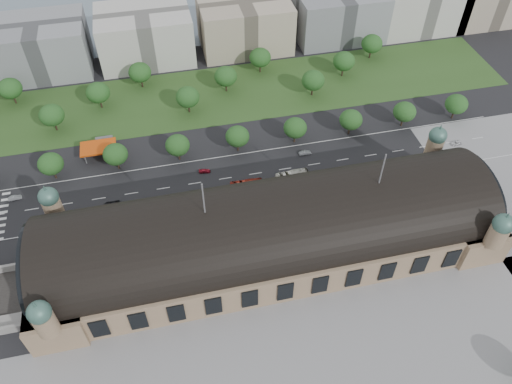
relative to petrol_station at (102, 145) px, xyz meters
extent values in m
plane|color=black|center=(53.91, -65.28, -2.95)|extent=(900.00, 900.00, 0.00)
cube|color=#967A5D|center=(53.91, -65.28, 3.05)|extent=(150.00, 40.00, 12.00)
cube|color=#967A5D|center=(-13.09, -65.28, 3.05)|extent=(16.00, 43.00, 12.00)
cube|color=#967A5D|center=(120.91, -65.28, 3.05)|extent=(16.00, 43.00, 12.00)
cylinder|color=black|center=(53.91, -65.28, 9.05)|extent=(144.00, 37.60, 37.60)
cylinder|color=black|center=(-19.09, -65.28, 11.05)|extent=(1.20, 32.00, 32.00)
cylinder|color=black|center=(126.91, -65.28, 11.05)|extent=(1.20, 32.00, 32.00)
cylinder|color=#967A5D|center=(-13.09, -44.28, 13.05)|extent=(6.00, 6.00, 8.00)
sphere|color=#40685C|center=(-13.09, -44.28, 18.55)|extent=(6.40, 6.40, 6.40)
cone|color=#40685C|center=(-13.09, -44.28, 22.55)|extent=(1.00, 1.00, 2.50)
cylinder|color=#967A5D|center=(120.91, -44.28, 13.05)|extent=(6.00, 6.00, 8.00)
sphere|color=#40685C|center=(120.91, -44.28, 18.55)|extent=(6.40, 6.40, 6.40)
cone|color=#40685C|center=(120.91, -44.28, 22.55)|extent=(1.00, 1.00, 2.50)
cylinder|color=#967A5D|center=(-13.09, -86.28, 13.05)|extent=(6.00, 6.00, 8.00)
sphere|color=#40685C|center=(-13.09, -86.28, 18.55)|extent=(6.40, 6.40, 6.40)
cone|color=#40685C|center=(-13.09, -86.28, 22.55)|extent=(1.00, 1.00, 2.50)
cylinder|color=#967A5D|center=(120.91, -86.28, 13.05)|extent=(6.00, 6.00, 8.00)
sphere|color=#40685C|center=(120.91, -86.28, 18.55)|extent=(6.40, 6.40, 6.40)
cone|color=#40685C|center=(120.91, -86.28, 22.55)|extent=(1.00, 1.00, 2.50)
cylinder|color=#59595B|center=(33.91, -65.28, 28.55)|extent=(0.50, 0.50, 12.00)
cylinder|color=#59595B|center=(88.91, -65.28, 28.55)|extent=(0.50, 0.50, 12.00)
cube|color=gray|center=(63.91, -109.28, -2.95)|extent=(190.00, 48.00, 0.12)
cube|color=black|center=(33.91, -27.28, -2.95)|extent=(260.00, 26.00, 0.10)
cube|color=#2E4F1F|center=(38.91, 27.72, -2.95)|extent=(300.00, 45.00, 0.10)
cube|color=#CF470C|center=(-1.09, -3.28, 1.75)|extent=(14.00, 9.00, 0.70)
cube|color=#59595B|center=(0.91, 2.72, -1.35)|extent=(7.00, 5.00, 3.20)
cylinder|color=#59595B|center=(-6.59, -0.08, -0.75)|extent=(0.50, 0.50, 4.40)
cylinder|color=#59595B|center=(4.41, -0.08, -0.75)|extent=(0.50, 0.50, 4.40)
cylinder|color=#59595B|center=(-6.59, -6.48, -0.75)|extent=(0.50, 0.50, 4.40)
cylinder|color=#59595B|center=(4.41, -6.48, -0.75)|extent=(0.50, 0.50, 4.40)
cube|color=gray|center=(-26.09, 67.72, 9.05)|extent=(45.00, 32.00, 24.00)
cube|color=beige|center=(23.91, 67.72, 9.05)|extent=(45.00, 32.00, 24.00)
cube|color=#B6A78F|center=(73.91, 67.72, 9.05)|extent=(45.00, 32.00, 24.00)
cube|color=gray|center=(123.91, 67.72, 9.05)|extent=(45.00, 32.00, 24.00)
cube|color=beige|center=(168.91, 67.72, 9.05)|extent=(45.00, 32.00, 24.00)
cylinder|color=#2D2116|center=(-18.09, -12.28, -0.79)|extent=(0.70, 0.70, 4.32)
ellipsoid|color=#194719|center=(-18.09, -12.28, 4.49)|extent=(9.60, 9.60, 8.16)
cylinder|color=#2D2116|center=(5.91, -12.28, -0.79)|extent=(0.70, 0.70, 4.32)
ellipsoid|color=#194719|center=(5.91, -12.28, 4.49)|extent=(9.60, 9.60, 8.16)
cylinder|color=#2D2116|center=(29.91, -12.28, -0.79)|extent=(0.70, 0.70, 4.32)
ellipsoid|color=#194719|center=(29.91, -12.28, 4.49)|extent=(9.60, 9.60, 8.16)
cylinder|color=#2D2116|center=(53.91, -12.28, -0.79)|extent=(0.70, 0.70, 4.32)
ellipsoid|color=#194719|center=(53.91, -12.28, 4.49)|extent=(9.60, 9.60, 8.16)
cylinder|color=#2D2116|center=(77.91, -12.28, -0.79)|extent=(0.70, 0.70, 4.32)
ellipsoid|color=#194719|center=(77.91, -12.28, 4.49)|extent=(9.60, 9.60, 8.16)
cylinder|color=#2D2116|center=(101.91, -12.28, -0.79)|extent=(0.70, 0.70, 4.32)
ellipsoid|color=#194719|center=(101.91, -12.28, 4.49)|extent=(9.60, 9.60, 8.16)
cylinder|color=#2D2116|center=(125.91, -12.28, -0.79)|extent=(0.70, 0.70, 4.32)
ellipsoid|color=#194719|center=(125.91, -12.28, 4.49)|extent=(9.60, 9.60, 8.16)
cylinder|color=#2D2116|center=(149.91, -12.28, -0.79)|extent=(0.70, 0.70, 4.32)
ellipsoid|color=#194719|center=(149.91, -12.28, 4.49)|extent=(9.60, 9.60, 8.16)
cylinder|color=#2D2116|center=(-38.09, 41.72, -0.61)|extent=(0.70, 0.70, 4.68)
ellipsoid|color=#194719|center=(-38.09, 41.72, 5.11)|extent=(10.40, 10.40, 8.84)
cylinder|color=#2D2116|center=(-19.09, 17.72, -0.61)|extent=(0.70, 0.70, 4.68)
ellipsoid|color=#194719|center=(-19.09, 17.72, 5.11)|extent=(10.40, 10.40, 8.84)
cylinder|color=#2D2116|center=(-0.09, 29.72, -0.61)|extent=(0.70, 0.70, 4.68)
ellipsoid|color=#194719|center=(-0.09, 29.72, 5.11)|extent=(10.40, 10.40, 8.84)
cylinder|color=#2D2116|center=(18.91, 41.72, -0.61)|extent=(0.70, 0.70, 4.68)
ellipsoid|color=#194719|center=(18.91, 41.72, 5.11)|extent=(10.40, 10.40, 8.84)
cylinder|color=#2D2116|center=(37.91, 17.72, -0.61)|extent=(0.70, 0.70, 4.68)
ellipsoid|color=#194719|center=(37.91, 17.72, 5.11)|extent=(10.40, 10.40, 8.84)
cylinder|color=#2D2116|center=(56.91, 29.72, -0.61)|extent=(0.70, 0.70, 4.68)
ellipsoid|color=#194719|center=(56.91, 29.72, 5.11)|extent=(10.40, 10.40, 8.84)
cylinder|color=#2D2116|center=(75.91, 41.72, -0.61)|extent=(0.70, 0.70, 4.68)
ellipsoid|color=#194719|center=(75.91, 41.72, 5.11)|extent=(10.40, 10.40, 8.84)
cylinder|color=#2D2116|center=(94.91, 17.72, -0.61)|extent=(0.70, 0.70, 4.68)
ellipsoid|color=#194719|center=(94.91, 17.72, 5.11)|extent=(10.40, 10.40, 8.84)
cylinder|color=#2D2116|center=(113.91, 29.72, -0.61)|extent=(0.70, 0.70, 4.68)
ellipsoid|color=#194719|center=(113.91, 29.72, 5.11)|extent=(10.40, 10.40, 8.84)
cylinder|color=#2D2116|center=(132.91, 41.72, -0.61)|extent=(0.70, 0.70, 4.68)
ellipsoid|color=#194719|center=(132.91, 41.72, 5.11)|extent=(10.40, 10.40, 8.84)
imported|color=gray|center=(-32.40, -20.59, -2.17)|extent=(4.90, 2.19, 1.56)
imported|color=black|center=(2.80, -31.87, -2.13)|extent=(5.91, 2.76, 1.64)
imported|color=maroon|center=(38.67, -22.00, -2.30)|extent=(4.69, 2.37, 1.31)
imported|color=slate|center=(80.00, -20.73, -2.14)|extent=(5.01, 1.98, 1.62)
imported|color=silver|center=(143.00, -28.70, -2.32)|extent=(4.72, 2.48, 1.27)
imported|color=black|center=(-17.02, -44.28, -2.25)|extent=(4.22, 3.80, 1.39)
imported|color=maroon|center=(-11.07, -40.28, -2.13)|extent=(6.42, 5.47, 1.64)
imported|color=#192846|center=(-14.64, -41.03, -2.16)|extent=(5.76, 4.97, 1.59)
imported|color=slate|center=(16.17, -44.28, -2.19)|extent=(4.82, 3.49, 1.53)
imported|color=#B8B8BA|center=(29.69, -41.73, -2.26)|extent=(4.22, 3.67, 1.38)
imported|color=#999CA1|center=(17.86, -44.28, -2.28)|extent=(5.18, 4.70, 1.34)
imported|color=black|center=(35.91, -41.29, -2.16)|extent=(5.69, 4.97, 1.58)
imported|color=#AD291B|center=(52.92, -34.10, -1.21)|extent=(12.59, 3.33, 3.48)
imported|color=silver|center=(45.17, -38.28, -1.21)|extent=(12.58, 3.27, 3.48)
imported|color=silver|center=(71.09, -33.28, -1.11)|extent=(13.36, 3.76, 3.68)
camera|label=1|loc=(27.01, -163.38, 133.65)|focal=35.00mm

